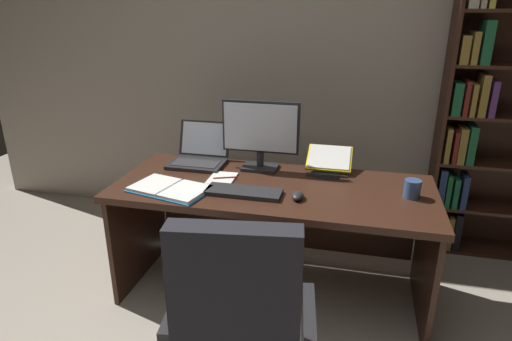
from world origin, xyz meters
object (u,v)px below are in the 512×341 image
(reading_stand_with_book, at_px, (329,161))
(pen, at_px, (225,178))
(desk, at_px, (275,209))
(keyboard, at_px, (244,192))
(bookshelf, at_px, (493,120))
(office_chair, at_px, (240,341))
(open_binder, at_px, (170,189))
(notepad, at_px, (222,179))
(coffee_mug, at_px, (412,189))
(laptop, at_px, (199,155))
(computer_mouse, at_px, (298,196))
(monitor, at_px, (260,135))

(reading_stand_with_book, relative_size, pen, 1.99)
(desk, height_order, keyboard, keyboard)
(bookshelf, height_order, reading_stand_with_book, bookshelf)
(office_chair, relative_size, open_binder, 2.07)
(pen, bearing_deg, notepad, 180.00)
(reading_stand_with_book, xyz_separation_m, coffee_mug, (0.47, -0.31, -0.02))
(coffee_mug, bearing_deg, open_binder, -170.56)
(open_binder, xyz_separation_m, pen, (0.25, 0.23, 0.00))
(bookshelf, relative_size, keyboard, 4.80)
(desk, bearing_deg, laptop, 160.93)
(computer_mouse, bearing_deg, laptop, 149.27)
(computer_mouse, relative_size, reading_stand_with_book, 0.37)
(reading_stand_with_book, height_order, open_binder, reading_stand_with_book)
(reading_stand_with_book, xyz_separation_m, pen, (-0.59, -0.30, -0.05))
(laptop, relative_size, open_binder, 0.72)
(laptop, bearing_deg, computer_mouse, -30.73)
(open_binder, relative_size, coffee_mug, 4.85)
(laptop, xyz_separation_m, coffee_mug, (1.31, -0.26, -0.00))
(office_chair, distance_m, coffee_mug, 1.23)
(computer_mouse, bearing_deg, pen, 159.04)
(office_chair, xyz_separation_m, laptop, (-0.60, 1.20, 0.35))
(bookshelf, height_order, open_binder, bookshelf)
(monitor, relative_size, notepad, 2.32)
(keyboard, height_order, pen, keyboard)
(bookshelf, distance_m, open_binder, 2.18)
(bookshelf, height_order, keyboard, bookshelf)
(office_chair, bearing_deg, desk, 84.81)
(monitor, relative_size, coffee_mug, 4.87)
(reading_stand_with_book, distance_m, open_binder, 0.99)
(keyboard, relative_size, computer_mouse, 4.04)
(office_chair, distance_m, notepad, 1.07)
(computer_mouse, bearing_deg, reading_stand_with_book, 75.24)
(laptop, bearing_deg, notepad, -46.88)
(office_chair, distance_m, open_binder, 0.99)
(bookshelf, height_order, monitor, bookshelf)
(notepad, height_order, coffee_mug, coffee_mug)
(bookshelf, height_order, notepad, bookshelf)
(open_binder, relative_size, notepad, 2.31)
(open_binder, bearing_deg, computer_mouse, 17.14)
(laptop, xyz_separation_m, reading_stand_with_book, (0.84, 0.05, 0.01))
(laptop, relative_size, keyboard, 0.83)
(pen, bearing_deg, computer_mouse, -20.96)
(notepad, bearing_deg, bookshelf, 27.25)
(office_chair, height_order, open_binder, office_chair)
(office_chair, bearing_deg, laptop, 108.37)
(desk, distance_m, notepad, 0.38)
(bookshelf, bearing_deg, monitor, -157.32)
(monitor, relative_size, laptop, 1.39)
(bookshelf, distance_m, reading_stand_with_book, 1.19)
(computer_mouse, height_order, open_binder, computer_mouse)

